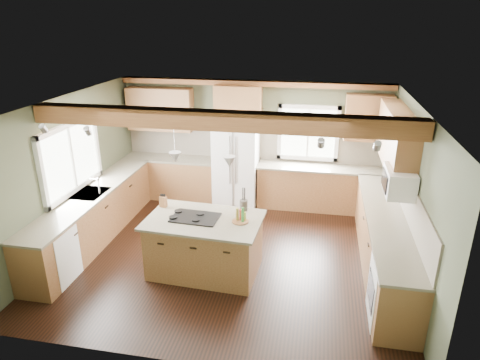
# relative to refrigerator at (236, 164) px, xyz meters

# --- Properties ---
(floor) EXTENTS (5.60, 5.60, 0.00)m
(floor) POSITION_rel_refrigerator_xyz_m (0.30, -2.12, -0.90)
(floor) COLOR black
(floor) RESTS_ON ground
(ceiling) EXTENTS (5.60, 5.60, 0.00)m
(ceiling) POSITION_rel_refrigerator_xyz_m (0.30, -2.12, 1.70)
(ceiling) COLOR silver
(ceiling) RESTS_ON wall_back
(wall_back) EXTENTS (5.60, 0.00, 5.60)m
(wall_back) POSITION_rel_refrigerator_xyz_m (0.30, 0.38, 0.40)
(wall_back) COLOR #424732
(wall_back) RESTS_ON ground
(wall_left) EXTENTS (0.00, 5.00, 5.00)m
(wall_left) POSITION_rel_refrigerator_xyz_m (-2.50, -2.12, 0.40)
(wall_left) COLOR #424732
(wall_left) RESTS_ON ground
(wall_right) EXTENTS (0.00, 5.00, 5.00)m
(wall_right) POSITION_rel_refrigerator_xyz_m (3.10, -2.12, 0.40)
(wall_right) COLOR #424732
(wall_right) RESTS_ON ground
(ceiling_beam) EXTENTS (5.55, 0.26, 0.26)m
(ceiling_beam) POSITION_rel_refrigerator_xyz_m (0.30, -2.68, 1.57)
(ceiling_beam) COLOR brown
(ceiling_beam) RESTS_ON ceiling
(soffit_trim) EXTENTS (5.55, 0.20, 0.10)m
(soffit_trim) POSITION_rel_refrigerator_xyz_m (0.30, 0.28, 1.64)
(soffit_trim) COLOR brown
(soffit_trim) RESTS_ON ceiling
(backsplash_back) EXTENTS (5.58, 0.03, 0.58)m
(backsplash_back) POSITION_rel_refrigerator_xyz_m (0.30, 0.36, 0.31)
(backsplash_back) COLOR brown
(backsplash_back) RESTS_ON wall_back
(backsplash_right) EXTENTS (0.03, 3.70, 0.58)m
(backsplash_right) POSITION_rel_refrigerator_xyz_m (3.08, -2.07, 0.31)
(backsplash_right) COLOR brown
(backsplash_right) RESTS_ON wall_right
(base_cab_back_left) EXTENTS (2.02, 0.60, 0.88)m
(base_cab_back_left) POSITION_rel_refrigerator_xyz_m (-1.49, 0.08, -0.46)
(base_cab_back_left) COLOR brown
(base_cab_back_left) RESTS_ON floor
(counter_back_left) EXTENTS (2.06, 0.64, 0.04)m
(counter_back_left) POSITION_rel_refrigerator_xyz_m (-1.49, 0.08, 0.00)
(counter_back_left) COLOR #494436
(counter_back_left) RESTS_ON base_cab_back_left
(base_cab_back_right) EXTENTS (2.62, 0.60, 0.88)m
(base_cab_back_right) POSITION_rel_refrigerator_xyz_m (1.79, 0.08, -0.46)
(base_cab_back_right) COLOR brown
(base_cab_back_right) RESTS_ON floor
(counter_back_right) EXTENTS (2.66, 0.64, 0.04)m
(counter_back_right) POSITION_rel_refrigerator_xyz_m (1.79, 0.08, 0.00)
(counter_back_right) COLOR #494436
(counter_back_right) RESTS_ON base_cab_back_right
(base_cab_left) EXTENTS (0.60, 3.70, 0.88)m
(base_cab_left) POSITION_rel_refrigerator_xyz_m (-2.20, -2.07, -0.46)
(base_cab_left) COLOR brown
(base_cab_left) RESTS_ON floor
(counter_left) EXTENTS (0.64, 3.74, 0.04)m
(counter_left) POSITION_rel_refrigerator_xyz_m (-2.20, -2.07, 0.00)
(counter_left) COLOR #494436
(counter_left) RESTS_ON base_cab_left
(base_cab_right) EXTENTS (0.60, 3.70, 0.88)m
(base_cab_right) POSITION_rel_refrigerator_xyz_m (2.80, -2.07, -0.46)
(base_cab_right) COLOR brown
(base_cab_right) RESTS_ON floor
(counter_right) EXTENTS (0.64, 3.74, 0.04)m
(counter_right) POSITION_rel_refrigerator_xyz_m (2.80, -2.07, 0.00)
(counter_right) COLOR #494436
(counter_right) RESTS_ON base_cab_right
(upper_cab_back_left) EXTENTS (1.40, 0.35, 0.90)m
(upper_cab_back_left) POSITION_rel_refrigerator_xyz_m (-1.69, 0.21, 1.05)
(upper_cab_back_left) COLOR brown
(upper_cab_back_left) RESTS_ON wall_back
(upper_cab_over_fridge) EXTENTS (0.96, 0.35, 0.70)m
(upper_cab_over_fridge) POSITION_rel_refrigerator_xyz_m (-0.00, 0.21, 1.25)
(upper_cab_over_fridge) COLOR brown
(upper_cab_over_fridge) RESTS_ON wall_back
(upper_cab_right) EXTENTS (0.35, 2.20, 0.90)m
(upper_cab_right) POSITION_rel_refrigerator_xyz_m (2.92, -1.22, 1.05)
(upper_cab_right) COLOR brown
(upper_cab_right) RESTS_ON wall_right
(upper_cab_back_corner) EXTENTS (0.90, 0.35, 0.90)m
(upper_cab_back_corner) POSITION_rel_refrigerator_xyz_m (2.60, 0.21, 1.05)
(upper_cab_back_corner) COLOR brown
(upper_cab_back_corner) RESTS_ON wall_back
(window_left) EXTENTS (0.04, 1.60, 1.05)m
(window_left) POSITION_rel_refrigerator_xyz_m (-2.48, -2.07, 0.65)
(window_left) COLOR white
(window_left) RESTS_ON wall_left
(window_back) EXTENTS (1.10, 0.04, 1.00)m
(window_back) POSITION_rel_refrigerator_xyz_m (1.45, 0.36, 0.65)
(window_back) COLOR white
(window_back) RESTS_ON wall_back
(sink) EXTENTS (0.50, 0.65, 0.03)m
(sink) POSITION_rel_refrigerator_xyz_m (-2.20, -2.07, 0.01)
(sink) COLOR #262628
(sink) RESTS_ON counter_left
(faucet) EXTENTS (0.02, 0.02, 0.28)m
(faucet) POSITION_rel_refrigerator_xyz_m (-2.02, -2.07, 0.15)
(faucet) COLOR #B2B2B7
(faucet) RESTS_ON sink
(dishwasher) EXTENTS (0.60, 0.60, 0.84)m
(dishwasher) POSITION_rel_refrigerator_xyz_m (-2.19, -3.37, -0.47)
(dishwasher) COLOR white
(dishwasher) RESTS_ON floor
(oven) EXTENTS (0.60, 0.72, 0.84)m
(oven) POSITION_rel_refrigerator_xyz_m (2.79, -3.37, -0.47)
(oven) COLOR white
(oven) RESTS_ON floor
(microwave) EXTENTS (0.40, 0.70, 0.38)m
(microwave) POSITION_rel_refrigerator_xyz_m (2.88, -2.17, 0.65)
(microwave) COLOR white
(microwave) RESTS_ON wall_right
(pendant_left) EXTENTS (0.18, 0.18, 0.16)m
(pendant_left) POSITION_rel_refrigerator_xyz_m (-0.38, -2.66, 0.98)
(pendant_left) COLOR #B2B2B7
(pendant_left) RESTS_ON ceiling
(pendant_right) EXTENTS (0.18, 0.18, 0.16)m
(pendant_right) POSITION_rel_refrigerator_xyz_m (0.44, -2.70, 0.98)
(pendant_right) COLOR #B2B2B7
(pendant_right) RESTS_ON ceiling
(refrigerator) EXTENTS (0.90, 0.74, 1.80)m
(refrigerator) POSITION_rel_refrigerator_xyz_m (0.00, 0.00, 0.00)
(refrigerator) COLOR white
(refrigerator) RESTS_ON floor
(island) EXTENTS (1.70, 1.10, 0.88)m
(island) POSITION_rel_refrigerator_xyz_m (0.03, -2.68, -0.46)
(island) COLOR brown
(island) RESTS_ON floor
(island_top) EXTENTS (1.82, 1.21, 0.04)m
(island_top) POSITION_rel_refrigerator_xyz_m (0.03, -2.68, 0.00)
(island_top) COLOR #494436
(island_top) RESTS_ON island
(cooktop) EXTENTS (0.74, 0.51, 0.02)m
(cooktop) POSITION_rel_refrigerator_xyz_m (-0.11, -2.67, 0.03)
(cooktop) COLOR black
(cooktop) RESTS_ON island_top
(knife_block) EXTENTS (0.13, 0.11, 0.18)m
(knife_block) POSITION_rel_refrigerator_xyz_m (-0.74, -2.37, 0.11)
(knife_block) COLOR brown
(knife_block) RESTS_ON island_top
(utensil_crock) EXTENTS (0.16, 0.16, 0.17)m
(utensil_crock) POSITION_rel_refrigerator_xyz_m (0.57, -2.25, 0.11)
(utensil_crock) COLOR #443D36
(utensil_crock) RESTS_ON island_top
(bottle_tray) EXTENTS (0.31, 0.31, 0.23)m
(bottle_tray) POSITION_rel_refrigerator_xyz_m (0.59, -2.67, 0.14)
(bottle_tray) COLOR brown
(bottle_tray) RESTS_ON island_top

